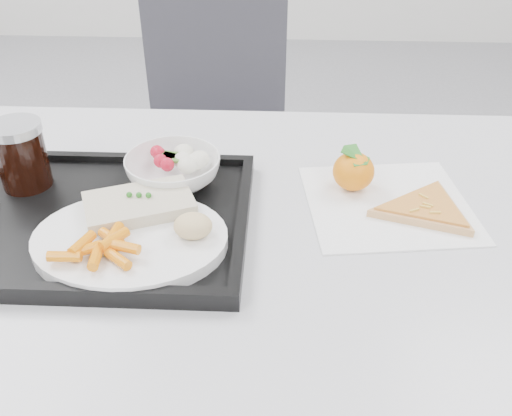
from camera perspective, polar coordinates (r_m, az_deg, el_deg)
name	(u,v)px	position (r m, az deg, el deg)	size (l,w,h in m)	color
table	(224,257)	(0.90, -3.19, -4.91)	(1.20, 0.80, 0.75)	#B3B3B5
chair	(214,112)	(1.71, -4.25, 9.55)	(0.46, 0.46, 0.93)	#38373F
tray	(98,220)	(0.88, -15.54, -1.12)	(0.45, 0.35, 0.03)	black
dinner_plate	(130,240)	(0.81, -12.45, -3.14)	(0.27, 0.27, 0.02)	white
fish_fillet	(139,204)	(0.84, -11.60, 0.37)	(0.18, 0.14, 0.03)	beige
bread_roll	(193,226)	(0.78, -6.32, -1.79)	(0.07, 0.06, 0.03)	#E8BE88
salad_bowl	(173,170)	(0.92, -8.26, 3.76)	(0.15, 0.15, 0.05)	white
cola_glass	(21,154)	(0.97, -22.45, 5.02)	(0.08, 0.08, 0.11)	black
napkin	(388,204)	(0.92, 13.02, 0.43)	(0.28, 0.27, 0.00)	white
tangerine	(354,171)	(0.93, 9.73, 3.66)	(0.07, 0.07, 0.07)	orange
pizza_slice	(426,208)	(0.91, 16.62, -0.04)	(0.21, 0.21, 0.02)	tan
carrot_pile	(101,247)	(0.77, -15.22, -3.78)	(0.12, 0.09, 0.02)	orange
salad_contents	(182,159)	(0.93, -7.36, 4.88)	(0.10, 0.08, 0.03)	#B71226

